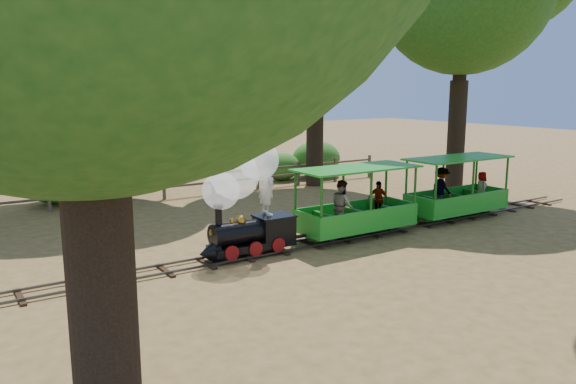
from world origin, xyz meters
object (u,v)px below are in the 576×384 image
locomotive (243,191)px  carriage_front (355,209)px  carriage_rear (455,194)px  fence (189,181)px

locomotive → carriage_front: bearing=-2.3°
carriage_rear → fence: carriage_rear is taller
carriage_rear → fence: 9.75m
carriage_rear → fence: size_ratio=0.20×
carriage_rear → carriage_front: bearing=-178.6°
locomotive → carriage_front: size_ratio=0.81×
carriage_front → fence: 8.19m
locomotive → carriage_rear: 7.61m
carriage_rear → locomotive: bearing=179.7°
locomotive → carriage_rear: (7.56, -0.04, -0.84)m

